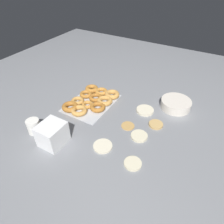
{
  "coord_description": "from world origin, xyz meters",
  "views": [
    {
      "loc": [
        0.81,
        0.42,
        0.84
      ],
      "look_at": [
        -0.06,
        -0.08,
        0.04
      ],
      "focal_mm": 32.0,
      "sensor_mm": 36.0,
      "label": 1
    }
  ],
  "objects_px": {
    "pancake_0": "(139,136)",
    "pancake_2": "(145,110)",
    "batter_bowl": "(176,104)",
    "container_stack": "(52,134)",
    "pancake_4": "(128,126)",
    "pancake_1": "(133,163)",
    "pancake_5": "(103,146)",
    "donut_tray": "(92,100)",
    "pancake_3": "(156,124)",
    "paper_cup": "(34,126)"
  },
  "relations": [
    {
      "from": "pancake_0",
      "to": "pancake_2",
      "type": "relative_size",
      "value": 0.84
    },
    {
      "from": "pancake_2",
      "to": "donut_tray",
      "type": "xyz_separation_m",
      "value": [
        0.09,
        -0.37,
        0.01
      ]
    },
    {
      "from": "pancake_3",
      "to": "pancake_4",
      "type": "xyz_separation_m",
      "value": [
        0.1,
        -0.15,
        -0.0
      ]
    },
    {
      "from": "pancake_2",
      "to": "pancake_5",
      "type": "relative_size",
      "value": 1.09
    },
    {
      "from": "pancake_2",
      "to": "pancake_4",
      "type": "height_order",
      "value": "pancake_2"
    },
    {
      "from": "pancake_4",
      "to": "pancake_5",
      "type": "distance_m",
      "value": 0.23
    },
    {
      "from": "pancake_0",
      "to": "container_stack",
      "type": "relative_size",
      "value": 0.69
    },
    {
      "from": "pancake_0",
      "to": "pancake_5",
      "type": "bearing_deg",
      "value": -40.02
    },
    {
      "from": "pancake_2",
      "to": "pancake_1",
      "type": "bearing_deg",
      "value": 14.75
    },
    {
      "from": "donut_tray",
      "to": "paper_cup",
      "type": "height_order",
      "value": "paper_cup"
    },
    {
      "from": "container_stack",
      "to": "pancake_2",
      "type": "bearing_deg",
      "value": 147.24
    },
    {
      "from": "pancake_4",
      "to": "pancake_1",
      "type": "bearing_deg",
      "value": 31.41
    },
    {
      "from": "pancake_2",
      "to": "pancake_3",
      "type": "height_order",
      "value": "pancake_2"
    },
    {
      "from": "pancake_5",
      "to": "donut_tray",
      "type": "relative_size",
      "value": 0.28
    },
    {
      "from": "pancake_0",
      "to": "donut_tray",
      "type": "distance_m",
      "value": 0.46
    },
    {
      "from": "batter_bowl",
      "to": "container_stack",
      "type": "distance_m",
      "value": 0.84
    },
    {
      "from": "pancake_3",
      "to": "donut_tray",
      "type": "height_order",
      "value": "donut_tray"
    },
    {
      "from": "pancake_5",
      "to": "container_stack",
      "type": "xyz_separation_m",
      "value": [
        0.11,
        -0.26,
        0.06
      ]
    },
    {
      "from": "pancake_2",
      "to": "pancake_4",
      "type": "bearing_deg",
      "value": -10.02
    },
    {
      "from": "pancake_5",
      "to": "pancake_4",
      "type": "bearing_deg",
      "value": 168.32
    },
    {
      "from": "paper_cup",
      "to": "batter_bowl",
      "type": "bearing_deg",
      "value": 134.9
    },
    {
      "from": "pancake_1",
      "to": "pancake_4",
      "type": "distance_m",
      "value": 0.29
    },
    {
      "from": "donut_tray",
      "to": "pancake_0",
      "type": "bearing_deg",
      "value": 71.27
    },
    {
      "from": "batter_bowl",
      "to": "paper_cup",
      "type": "bearing_deg",
      "value": -45.1
    },
    {
      "from": "pancake_1",
      "to": "container_stack",
      "type": "xyz_separation_m",
      "value": [
        0.09,
        -0.45,
        0.06
      ]
    },
    {
      "from": "batter_bowl",
      "to": "paper_cup",
      "type": "height_order",
      "value": "paper_cup"
    },
    {
      "from": "batter_bowl",
      "to": "pancake_2",
      "type": "bearing_deg",
      "value": -48.54
    },
    {
      "from": "pancake_5",
      "to": "container_stack",
      "type": "bearing_deg",
      "value": -66.88
    },
    {
      "from": "donut_tray",
      "to": "batter_bowl",
      "type": "bearing_deg",
      "value": 114.15
    },
    {
      "from": "pancake_5",
      "to": "donut_tray",
      "type": "xyz_separation_m",
      "value": [
        -0.32,
        -0.29,
        0.01
      ]
    },
    {
      "from": "batter_bowl",
      "to": "container_stack",
      "type": "bearing_deg",
      "value": -36.87
    },
    {
      "from": "pancake_1",
      "to": "paper_cup",
      "type": "bearing_deg",
      "value": -82.76
    },
    {
      "from": "pancake_2",
      "to": "container_stack",
      "type": "xyz_separation_m",
      "value": [
        0.52,
        -0.34,
        0.06
      ]
    },
    {
      "from": "paper_cup",
      "to": "container_stack",
      "type": "bearing_deg",
      "value": 86.94
    },
    {
      "from": "pancake_0",
      "to": "pancake_1",
      "type": "distance_m",
      "value": 0.2
    },
    {
      "from": "pancake_0",
      "to": "container_stack",
      "type": "xyz_separation_m",
      "value": [
        0.28,
        -0.4,
        0.06
      ]
    },
    {
      "from": "pancake_0",
      "to": "donut_tray",
      "type": "xyz_separation_m",
      "value": [
        -0.15,
        -0.43,
        0.01
      ]
    },
    {
      "from": "pancake_3",
      "to": "pancake_4",
      "type": "distance_m",
      "value": 0.18
    },
    {
      "from": "pancake_2",
      "to": "pancake_5",
      "type": "bearing_deg",
      "value": -10.91
    },
    {
      "from": "pancake_1",
      "to": "paper_cup",
      "type": "relative_size",
      "value": 1.07
    },
    {
      "from": "pancake_0",
      "to": "pancake_3",
      "type": "relative_size",
      "value": 1.12
    },
    {
      "from": "batter_bowl",
      "to": "pancake_0",
      "type": "bearing_deg",
      "value": -14.56
    },
    {
      "from": "batter_bowl",
      "to": "paper_cup",
      "type": "xyz_separation_m",
      "value": [
        0.66,
        -0.66,
        0.01
      ]
    },
    {
      "from": "pancake_1",
      "to": "batter_bowl",
      "type": "bearing_deg",
      "value": 175.09
    },
    {
      "from": "donut_tray",
      "to": "container_stack",
      "type": "height_order",
      "value": "container_stack"
    },
    {
      "from": "pancake_1",
      "to": "pancake_4",
      "type": "bearing_deg",
      "value": -148.59
    },
    {
      "from": "pancake_1",
      "to": "pancake_5",
      "type": "distance_m",
      "value": 0.2
    },
    {
      "from": "pancake_5",
      "to": "batter_bowl",
      "type": "xyz_separation_m",
      "value": [
        -0.56,
        0.24,
        0.02
      ]
    },
    {
      "from": "pancake_5",
      "to": "pancake_3",
      "type": "bearing_deg",
      "value": 148.58
    },
    {
      "from": "container_stack",
      "to": "pancake_1",
      "type": "bearing_deg",
      "value": 100.83
    }
  ]
}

